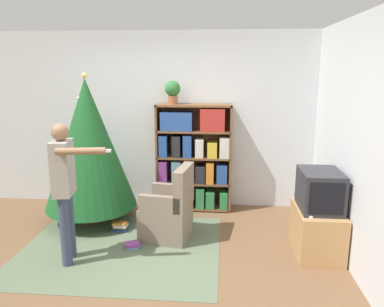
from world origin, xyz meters
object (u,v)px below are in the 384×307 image
object	(u,v)px
christmas_tree	(88,145)
television	(320,190)
bookshelf	(194,158)
armchair	(169,213)
potted_plant	(173,91)
standing_person	(65,183)

from	to	relation	value
christmas_tree	television	bearing A→B (deg)	-13.54
bookshelf	television	bearing A→B (deg)	-40.19
television	christmas_tree	world-z (taller)	christmas_tree
television	armchair	xyz separation A→B (m)	(-1.72, 0.26, -0.43)
potted_plant	armchair	bearing A→B (deg)	-85.37
armchair	bookshelf	bearing A→B (deg)	176.29
potted_plant	bookshelf	bearing A→B (deg)	-2.76
bookshelf	christmas_tree	world-z (taller)	christmas_tree
bookshelf	armchair	xyz separation A→B (m)	(-0.22, -1.01, -0.46)
potted_plant	christmas_tree	bearing A→B (deg)	-150.45
christmas_tree	standing_person	size ratio (longest dim) A/B	1.33
christmas_tree	armchair	size ratio (longest dim) A/B	2.19
bookshelf	christmas_tree	distance (m)	1.50
christmas_tree	standing_person	world-z (taller)	christmas_tree
armchair	standing_person	xyz separation A→B (m)	(-1.00, -0.68, 0.57)
standing_person	bookshelf	bearing A→B (deg)	135.44
bookshelf	television	distance (m)	1.97
bookshelf	armchair	bearing A→B (deg)	-102.13
christmas_tree	standing_person	xyz separation A→B (m)	(0.14, -1.11, -0.18)
christmas_tree	armchair	world-z (taller)	christmas_tree
bookshelf	standing_person	world-z (taller)	bookshelf
television	potted_plant	xyz separation A→B (m)	(-1.80, 1.28, 1.01)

